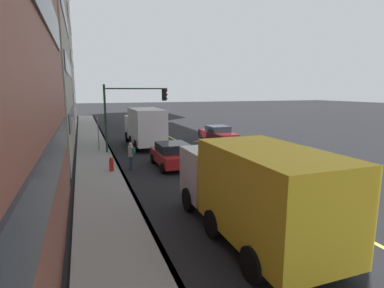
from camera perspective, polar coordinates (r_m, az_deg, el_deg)
ground at (r=20.54m, az=4.15°, el=-3.00°), size 200.00×200.00×0.00m
sidewalk_slab at (r=18.82m, az=-17.16°, el=-4.41°), size 80.00×2.51×0.15m
curb_edge at (r=18.90m, az=-13.59°, el=-4.18°), size 80.00×0.16×0.15m
lane_stripe_center at (r=20.54m, az=4.15°, el=-2.98°), size 80.00×0.16×0.01m
car_black at (r=17.81m, az=20.24°, el=-3.17°), size 4.20×2.00×1.44m
car_red at (r=18.53m, az=-3.70°, el=-1.99°), size 3.97×2.08×1.48m
car_maroon at (r=27.57m, az=4.84°, el=1.91°), size 4.78×2.11×1.48m
truck_yellow at (r=9.77m, az=11.44°, el=-8.10°), size 6.91×2.68×3.01m
truck_white at (r=25.53m, az=-8.89°, el=3.30°), size 7.07×2.44×3.18m
pedestrian_with_backpack at (r=18.13m, az=-11.37°, el=-1.84°), size 0.44×0.45×1.65m
traffic_light_mast at (r=22.98m, az=-11.21°, el=7.12°), size 0.28×4.74×5.06m
street_sign_post at (r=24.14m, az=-17.25°, el=2.46°), size 0.60×0.08×2.76m
fire_hydrant at (r=17.65m, az=-14.90°, el=-3.94°), size 0.24×0.24×0.94m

